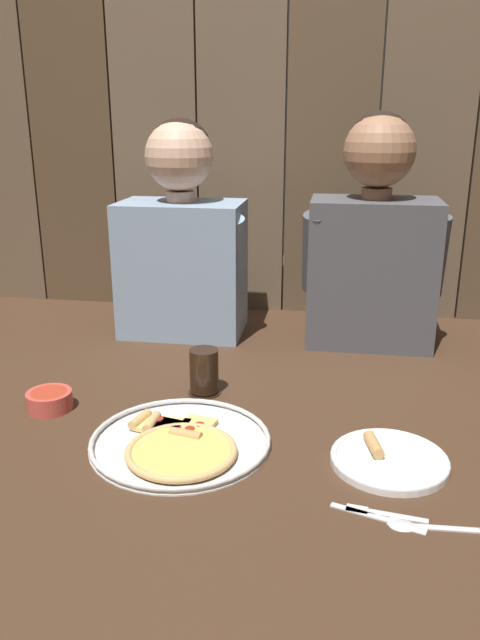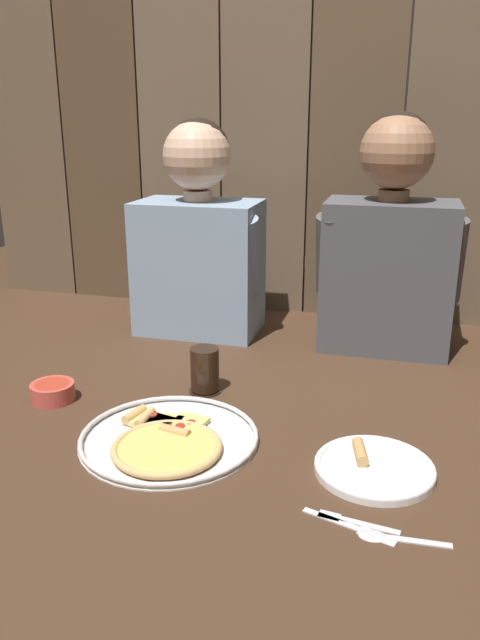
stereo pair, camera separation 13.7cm
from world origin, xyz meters
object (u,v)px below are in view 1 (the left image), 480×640
object	(u,v)px
diner_left	(182,237)
pizza_tray	(180,443)
drinking_glass	(204,372)
diner_right	(374,239)
dinner_plate	(389,459)
dipping_bowl	(49,399)

from	to	relation	value
diner_left	pizza_tray	bearing A→B (deg)	-76.68
drinking_glass	diner_right	bearing A→B (deg)	47.06
dinner_plate	diner_right	xyz separation A→B (m)	(-0.02, 0.66, 0.28)
drinking_glass	diner_right	xyz separation A→B (m)	(0.38, 0.41, 0.24)
dipping_bowl	diner_right	bearing A→B (deg)	38.01
pizza_tray	diner_right	size ratio (longest dim) A/B	0.57
drinking_glass	diner_right	size ratio (longest dim) A/B	0.17
pizza_tray	dipping_bowl	bearing A→B (deg)	160.33
dinner_plate	diner_right	size ratio (longest dim) A/B	0.35
pizza_tray	dinner_plate	bearing A→B (deg)	0.40
dinner_plate	diner_left	distance (m)	0.90
dinner_plate	drinking_glass	bearing A→B (deg)	148.35
dipping_bowl	dinner_plate	bearing A→B (deg)	-8.90
diner_right	pizza_tray	bearing A→B (deg)	-119.70
dinner_plate	drinking_glass	world-z (taller)	drinking_glass
dinner_plate	dipping_bowl	xyz separation A→B (m)	(-0.72, 0.11, 0.01)
drinking_glass	diner_left	distance (m)	0.49
dipping_bowl	diner_left	world-z (taller)	diner_left
pizza_tray	diner_left	size ratio (longest dim) A/B	0.58
pizza_tray	dipping_bowl	xyz separation A→B (m)	(-0.32, 0.12, 0.01)
dinner_plate	dipping_bowl	distance (m)	0.73
pizza_tray	dinner_plate	distance (m)	0.40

